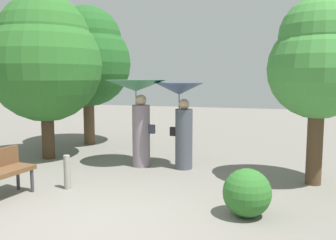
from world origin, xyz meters
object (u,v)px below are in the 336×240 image
Objects in this scene: person_right at (181,108)px; tree_mid_left at (45,57)px; tree_near_left at (87,56)px; path_marker_post at (67,172)px; tree_near_right at (319,59)px; person_left at (138,102)px.

person_right is 0.47× the size of tree_mid_left.
path_marker_post is (1.84, -4.24, -2.39)m from tree_near_left.
tree_near_right is at bearing -22.56° from tree_near_left.
tree_near_left reaches higher than tree_near_right.
tree_mid_left is (-6.31, 0.50, 0.16)m from tree_near_right.
person_right is 2.87m from path_marker_post.
tree_near_left reaches higher than tree_mid_left.
path_marker_post is (-4.45, -1.62, -2.10)m from tree_near_right.
path_marker_post is (-1.66, -2.09, -1.06)m from person_right.
person_right is 3.05× the size of path_marker_post.
tree_near_left is at bearing 61.16° from person_right.
person_right is (1.02, 0.06, -0.14)m from person_left.
tree_near_left is (-3.50, 2.15, 1.33)m from person_right.
path_marker_post is at bearing -48.74° from tree_mid_left.
tree_mid_left is (-2.50, 0.09, 1.06)m from person_left.
person_right is at bearing 170.52° from tree_near_right.
path_marker_post is at bearing -66.52° from tree_near_left.
tree_near_left is at bearing 51.03° from person_left.
tree_near_left reaches higher than person_right.
tree_near_right is (2.79, -0.47, 1.03)m from person_right.
tree_mid_left is at bearing 92.19° from person_right.
person_left is at bearing 95.95° from person_right.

